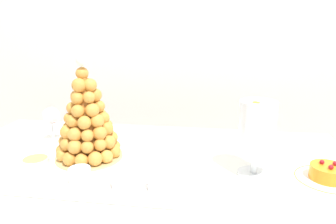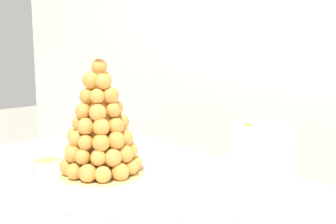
# 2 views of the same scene
# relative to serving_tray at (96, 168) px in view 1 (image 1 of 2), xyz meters

# --- Properties ---
(backdrop_wall) EXTENTS (4.80, 0.10, 2.50)m
(backdrop_wall) POSITION_rel_serving_tray_xyz_m (0.14, 0.96, 0.47)
(backdrop_wall) COLOR silver
(backdrop_wall) RESTS_ON ground_plane
(buffet_table) EXTENTS (1.44, 0.88, 0.77)m
(buffet_table) POSITION_rel_serving_tray_xyz_m (0.14, 0.03, -0.10)
(buffet_table) COLOR brown
(buffet_table) RESTS_ON ground_plane
(serving_tray) EXTENTS (0.61, 0.37, 0.02)m
(serving_tray) POSITION_rel_serving_tray_xyz_m (0.00, 0.00, 0.00)
(serving_tray) COLOR white
(serving_tray) RESTS_ON buffet_table
(croquembouche) EXTENTS (0.23, 0.23, 0.35)m
(croquembouche) POSITION_rel_serving_tray_xyz_m (-0.05, 0.07, 0.14)
(croquembouche) COLOR tan
(croquembouche) RESTS_ON serving_tray
(dessert_cup_left) EXTENTS (0.05, 0.05, 0.05)m
(dessert_cup_left) POSITION_rel_serving_tray_xyz_m (-0.23, -0.11, 0.02)
(dessert_cup_left) COLOR silver
(dessert_cup_left) RESTS_ON serving_tray
(dessert_cup_mid_left) EXTENTS (0.06, 0.06, 0.05)m
(dessert_cup_mid_left) POSITION_rel_serving_tray_xyz_m (-0.12, -0.11, 0.02)
(dessert_cup_mid_left) COLOR silver
(dessert_cup_mid_left) RESTS_ON serving_tray
(dessert_cup_centre) EXTENTS (0.06, 0.06, 0.05)m
(dessert_cup_centre) POSITION_rel_serving_tray_xyz_m (-0.00, -0.11, 0.03)
(dessert_cup_centre) COLOR silver
(dessert_cup_centre) RESTS_ON serving_tray
(dessert_cup_mid_right) EXTENTS (0.05, 0.05, 0.05)m
(dessert_cup_mid_right) POSITION_rel_serving_tray_xyz_m (0.12, -0.11, 0.02)
(dessert_cup_mid_right) COLOR silver
(dessert_cup_mid_right) RESTS_ON serving_tray
(dessert_cup_right) EXTENTS (0.05, 0.05, 0.05)m
(dessert_cup_right) POSITION_rel_serving_tray_xyz_m (0.22, -0.11, 0.03)
(dessert_cup_right) COLOR silver
(dessert_cup_right) RESTS_ON serving_tray
(creme_brulee_ramekin) EXTENTS (0.09, 0.09, 0.02)m
(creme_brulee_ramekin) POSITION_rel_serving_tray_xyz_m (-0.20, -0.01, 0.02)
(creme_brulee_ramekin) COLOR white
(creme_brulee_ramekin) RESTS_ON serving_tray
(macaron_goblet) EXTENTS (0.11, 0.11, 0.24)m
(macaron_goblet) POSITION_rel_serving_tray_xyz_m (0.50, 0.05, 0.14)
(macaron_goblet) COLOR white
(macaron_goblet) RESTS_ON buffet_table
(fruit_tart_plate) EXTENTS (0.19, 0.19, 0.06)m
(fruit_tart_plate) POSITION_rel_serving_tray_xyz_m (0.71, 0.03, 0.01)
(fruit_tart_plate) COLOR white
(fruit_tart_plate) RESTS_ON buffet_table
(wine_glass) EXTENTS (0.07, 0.07, 0.14)m
(wine_glass) POSITION_rel_serving_tray_xyz_m (-0.26, 0.22, 0.09)
(wine_glass) COLOR silver
(wine_glass) RESTS_ON buffet_table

